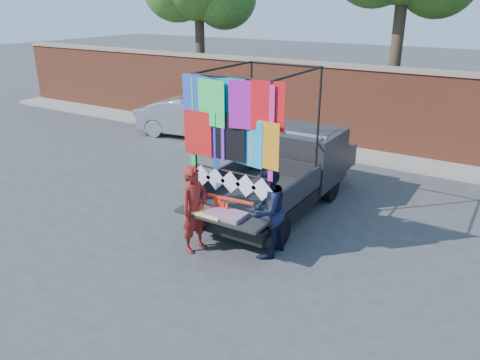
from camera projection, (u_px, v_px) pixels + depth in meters
The scene contains 8 objects.
ground at pixel (221, 233), 9.45m from camera, with size 90.00×90.00×0.00m, color #38383A.
brick_wall at pixel (347, 106), 14.52m from camera, with size 30.00×0.45×2.61m.
curb at pixel (336, 151), 14.42m from camera, with size 30.00×1.20×0.12m, color gray.
pickup_truck at pixel (291, 169), 10.61m from camera, with size 2.03×5.11×3.22m.
sedan at pixel (192, 118), 16.00m from camera, with size 1.36×3.90×1.29m, color silver.
woman at pixel (195, 209), 8.54m from camera, with size 0.60×0.39×1.65m, color maroon.
man at pixel (267, 211), 8.34m from camera, with size 0.86×0.67×1.77m, color black.
streamer_bundle at pixel (225, 208), 8.48m from camera, with size 0.94×0.11×0.65m.
Camera 1 is at (4.79, -6.96, 4.38)m, focal length 35.00 mm.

